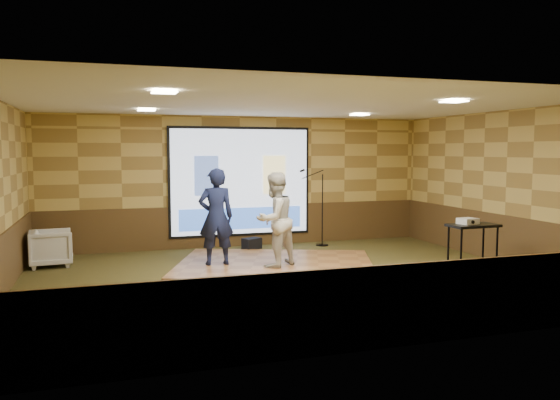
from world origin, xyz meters
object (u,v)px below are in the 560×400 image
object	(u,v)px
projector_screen	(241,183)
dance_floor	(275,263)
duffel_bag	(252,243)
banquet_chair	(51,248)
projector	(468,221)
av_table	(473,240)
player_right	(275,220)
player_left	(216,217)
mic_stand	(320,225)

from	to	relation	value
projector_screen	dance_floor	size ratio (longest dim) A/B	0.88
dance_floor	duffel_bag	size ratio (longest dim) A/B	9.47
dance_floor	banquet_chair	distance (m)	4.32
dance_floor	projector	world-z (taller)	projector
dance_floor	av_table	bearing A→B (deg)	-33.64
av_table	dance_floor	bearing A→B (deg)	146.36
projector_screen	banquet_chair	size ratio (longest dim) A/B	4.29
dance_floor	player_right	xyz separation A→B (m)	(-0.11, -0.31, 0.91)
projector	dance_floor	bearing A→B (deg)	136.70
player_right	duffel_bag	xyz separation A→B (m)	(0.09, 2.05, -0.80)
projector	duffel_bag	bearing A→B (deg)	119.16
projector_screen	banquet_chair	world-z (taller)	projector_screen
player_left	banquet_chair	world-z (taller)	player_left
av_table	duffel_bag	bearing A→B (deg)	129.13
av_table	projector	distance (m)	0.35
player_left	player_right	size ratio (longest dim) A/B	1.04
player_right	projector	xyz separation A→B (m)	(3.06, -1.65, 0.06)
player_left	player_right	world-z (taller)	player_left
player_right	mic_stand	world-z (taller)	player_right
duffel_bag	dance_floor	bearing A→B (deg)	-89.20
projector	banquet_chair	world-z (taller)	projector
projector_screen	player_right	distance (m)	2.55
mic_stand	banquet_chair	bearing A→B (deg)	-176.95
player_right	projector	bearing A→B (deg)	122.54
player_left	player_right	xyz separation A→B (m)	(1.02, -0.49, -0.03)
av_table	banquet_chair	world-z (taller)	av_table
projector_screen	duffel_bag	xyz separation A→B (m)	(0.14, -0.44, -1.35)
dance_floor	banquet_chair	bearing A→B (deg)	164.95
mic_stand	banquet_chair	world-z (taller)	mic_stand
player_right	projector	size ratio (longest dim) A/B	5.76
banquet_chair	duffel_bag	world-z (taller)	banquet_chair
projector_screen	projector	distance (m)	5.21
av_table	duffel_bag	xyz separation A→B (m)	(-3.05, 3.75, -0.51)
projector_screen	duffel_bag	world-z (taller)	projector_screen
projector_screen	dance_floor	distance (m)	2.63
player_right	projector	world-z (taller)	player_right
banquet_chair	player_left	bearing A→B (deg)	-112.72
player_left	mic_stand	size ratio (longest dim) A/B	1.03
projector_screen	projector	xyz separation A→B (m)	(3.11, -4.15, -0.50)
projector_screen	player_left	world-z (taller)	projector_screen
dance_floor	banquet_chair	xyz separation A→B (m)	(-4.16, 1.12, 0.34)
dance_floor	mic_stand	xyz separation A→B (m)	(1.60, 1.67, 0.48)
projector_screen	projector	size ratio (longest dim) A/B	10.72
projector	banquet_chair	xyz separation A→B (m)	(-7.11, 3.09, -0.62)
duffel_bag	projector_screen	bearing A→B (deg)	107.44
projector	duffel_bag	size ratio (longest dim) A/B	0.78
player_right	projector_screen	bearing A→B (deg)	-117.83
projector	mic_stand	world-z (taller)	mic_stand
projector_screen	player_left	distance (m)	2.28
player_right	av_table	bearing A→B (deg)	122.47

